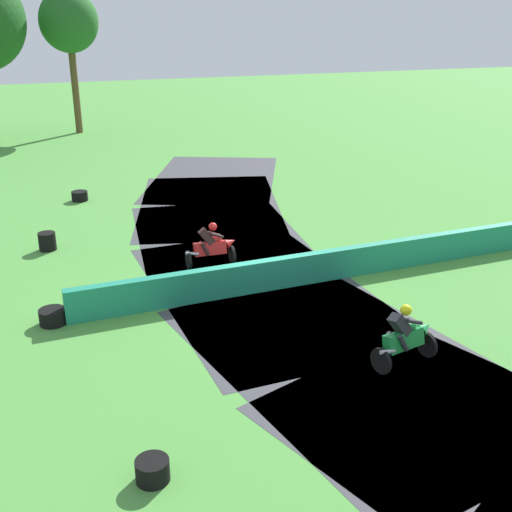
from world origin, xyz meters
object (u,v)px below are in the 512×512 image
(tire_stack_mid_a, at_px, (47,241))
(tire_stack_mid_b, at_px, (53,317))
(motorcycle_chase_green, at_px, (406,336))
(tire_stack_near, at_px, (80,196))
(motorcycle_lead_red, at_px, (212,246))
(tire_stack_far, at_px, (152,470))

(tire_stack_mid_a, height_order, tire_stack_mid_b, tire_stack_mid_a)
(tire_stack_mid_a, bearing_deg, motorcycle_chase_green, -55.27)
(motorcycle_chase_green, xyz_separation_m, tire_stack_mid_b, (-7.37, 4.71, -0.45))
(motorcycle_chase_green, relative_size, tire_stack_near, 2.51)
(tire_stack_mid_b, bearing_deg, motorcycle_lead_red, 25.90)
(motorcycle_lead_red, relative_size, motorcycle_chase_green, 1.01)
(motorcycle_lead_red, bearing_deg, tire_stack_far, -112.48)
(tire_stack_mid_b, bearing_deg, tire_stack_near, 81.02)
(motorcycle_lead_red, xyz_separation_m, tire_stack_mid_a, (-4.76, 3.25, -0.36))
(motorcycle_lead_red, bearing_deg, tire_stack_mid_a, 145.72)
(motorcycle_chase_green, relative_size, tire_stack_mid_b, 2.48)
(motorcycle_lead_red, xyz_separation_m, tire_stack_near, (-3.16, 8.93, -0.46))
(motorcycle_lead_red, height_order, tire_stack_far, motorcycle_lead_red)
(tire_stack_near, height_order, tire_stack_far, same)
(tire_stack_mid_b, distance_m, tire_stack_far, 6.73)
(motorcycle_chase_green, bearing_deg, tire_stack_far, -162.80)
(tire_stack_near, relative_size, tire_stack_far, 1.13)
(tire_stack_near, height_order, tire_stack_mid_a, tire_stack_mid_a)
(motorcycle_chase_green, relative_size, tire_stack_mid_a, 2.80)
(tire_stack_mid_b, bearing_deg, tire_stack_mid_a, 88.09)
(motorcycle_lead_red, xyz_separation_m, motorcycle_chase_green, (2.42, -7.12, -0.00))
(motorcycle_chase_green, bearing_deg, motorcycle_lead_red, 108.79)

